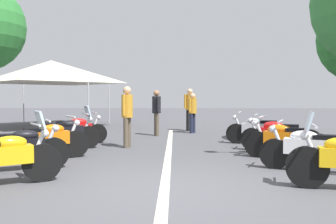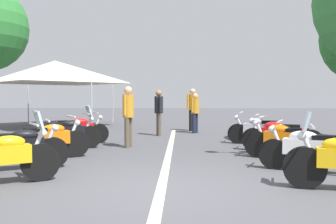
% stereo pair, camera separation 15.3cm
% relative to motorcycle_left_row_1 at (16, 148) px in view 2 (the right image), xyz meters
% --- Properties ---
extents(ground_plane, '(80.00, 80.00, 0.00)m').
position_rel_motorcycle_left_row_1_xyz_m(ground_plane, '(-1.35, -2.93, -0.45)').
color(ground_plane, '#4C4C51').
extents(lane_centre_stripe, '(13.35, 0.16, 0.01)m').
position_rel_motorcycle_left_row_1_xyz_m(lane_centre_stripe, '(2.04, -2.93, -0.45)').
color(lane_centre_stripe, beige).
rests_on(lane_centre_stripe, ground_plane).
extents(motorcycle_left_row_1, '(1.10, 1.89, 0.99)m').
position_rel_motorcycle_left_row_1_xyz_m(motorcycle_left_row_1, '(0.00, 0.00, 0.00)').
color(motorcycle_left_row_1, black).
rests_on(motorcycle_left_row_1, ground_plane).
extents(motorcycle_left_row_2, '(1.25, 1.79, 1.00)m').
position_rel_motorcycle_left_row_1_xyz_m(motorcycle_left_row_2, '(1.28, -0.12, 0.01)').
color(motorcycle_left_row_2, black).
rests_on(motorcycle_left_row_2, ground_plane).
extents(motorcycle_left_row_3, '(1.13, 1.81, 1.21)m').
position_rel_motorcycle_left_row_1_xyz_m(motorcycle_left_row_3, '(2.84, -0.09, 0.01)').
color(motorcycle_left_row_3, black).
rests_on(motorcycle_left_row_3, ground_plane).
extents(motorcycle_left_row_4, '(1.08, 1.98, 0.98)m').
position_rel_motorcycle_left_row_1_xyz_m(motorcycle_left_row_4, '(3.98, 0.01, -0.01)').
color(motorcycle_left_row_4, black).
rests_on(motorcycle_left_row_4, ground_plane).
extents(motorcycle_right_row_1, '(1.02, 1.95, 0.98)m').
position_rel_motorcycle_left_row_1_xyz_m(motorcycle_right_row_1, '(0.07, -5.76, -0.01)').
color(motorcycle_right_row_1, black).
rests_on(motorcycle_right_row_1, ground_plane).
extents(motorcycle_right_row_2, '(1.04, 1.85, 1.00)m').
position_rel_motorcycle_left_row_1_xyz_m(motorcycle_right_row_2, '(1.45, -5.67, 0.00)').
color(motorcycle_right_row_2, black).
rests_on(motorcycle_right_row_2, ground_plane).
extents(motorcycle_right_row_3, '(0.95, 2.01, 0.98)m').
position_rel_motorcycle_left_row_1_xyz_m(motorcycle_right_row_3, '(2.66, -5.87, -0.01)').
color(motorcycle_right_row_3, black).
rests_on(motorcycle_right_row_3, ground_plane).
extents(motorcycle_right_row_4, '(0.92, 2.06, 0.99)m').
position_rel_motorcycle_left_row_1_xyz_m(motorcycle_right_row_4, '(4.09, -5.69, -0.00)').
color(motorcycle_right_row_4, black).
rests_on(motorcycle_right_row_4, ground_plane).
extents(bystander_1, '(0.51, 0.32, 1.75)m').
position_rel_motorcycle_left_row_1_xyz_m(bystander_1, '(3.32, -1.73, 0.58)').
color(bystander_1, brown).
rests_on(bystander_1, ground_plane).
extents(bystander_2, '(0.46, 0.33, 1.59)m').
position_rel_motorcycle_left_row_1_xyz_m(bystander_2, '(7.51, -3.80, 0.47)').
color(bystander_2, '#1E2338').
rests_on(bystander_2, ground_plane).
extents(bystander_3, '(0.32, 0.49, 1.79)m').
position_rel_motorcycle_left_row_1_xyz_m(bystander_3, '(8.38, -3.72, 0.60)').
color(bystander_3, black).
rests_on(bystander_3, ground_plane).
extents(bystander_4, '(0.51, 0.32, 1.69)m').
position_rel_motorcycle_left_row_1_xyz_m(bystander_4, '(6.50, -2.41, 0.54)').
color(bystander_4, brown).
rests_on(bystander_4, ground_plane).
extents(event_tent, '(5.25, 5.25, 3.20)m').
position_rel_motorcycle_left_row_1_xyz_m(event_tent, '(10.55, 2.89, 2.20)').
color(event_tent, beige).
rests_on(event_tent, ground_plane).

